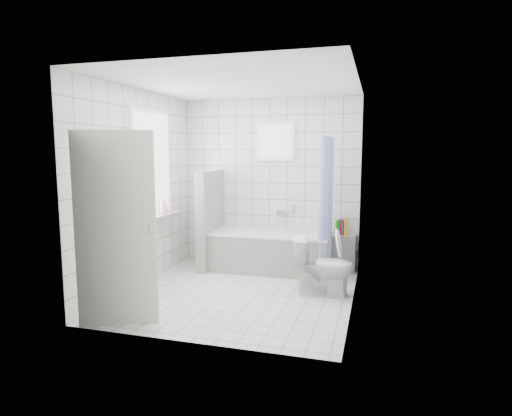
% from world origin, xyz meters
% --- Properties ---
extents(ground, '(3.00, 3.00, 0.00)m').
position_xyz_m(ground, '(0.00, 0.00, 0.00)').
color(ground, white).
rests_on(ground, ground).
extents(ceiling, '(3.00, 3.00, 0.00)m').
position_xyz_m(ceiling, '(0.00, 0.00, 2.60)').
color(ceiling, white).
rests_on(ceiling, ground).
extents(wall_back, '(2.80, 0.02, 2.60)m').
position_xyz_m(wall_back, '(0.00, 1.50, 1.30)').
color(wall_back, white).
rests_on(wall_back, ground).
extents(wall_front, '(2.80, 0.02, 2.60)m').
position_xyz_m(wall_front, '(0.00, -1.50, 1.30)').
color(wall_front, white).
rests_on(wall_front, ground).
extents(wall_left, '(0.02, 3.00, 2.60)m').
position_xyz_m(wall_left, '(-1.40, 0.00, 1.30)').
color(wall_left, white).
rests_on(wall_left, ground).
extents(wall_right, '(0.02, 3.00, 2.60)m').
position_xyz_m(wall_right, '(1.40, 0.00, 1.30)').
color(wall_right, white).
rests_on(wall_right, ground).
extents(window_left, '(0.01, 0.90, 1.40)m').
position_xyz_m(window_left, '(-1.35, 0.30, 1.60)').
color(window_left, white).
rests_on(window_left, wall_left).
extents(window_back, '(0.50, 0.01, 0.50)m').
position_xyz_m(window_back, '(0.10, 1.46, 1.95)').
color(window_back, white).
rests_on(window_back, wall_back).
extents(window_sill, '(0.18, 1.02, 0.08)m').
position_xyz_m(window_sill, '(-1.31, 0.30, 0.86)').
color(window_sill, white).
rests_on(window_sill, wall_left).
extents(door, '(0.74, 0.38, 2.00)m').
position_xyz_m(door, '(-0.89, -1.31, 1.00)').
color(door, silver).
rests_on(door, ground).
extents(bathtub, '(1.77, 0.77, 0.58)m').
position_xyz_m(bathtub, '(0.12, 1.12, 0.29)').
color(bathtub, white).
rests_on(bathtub, ground).
extents(partition_wall, '(0.15, 0.85, 1.50)m').
position_xyz_m(partition_wall, '(-0.83, 1.07, 0.75)').
color(partition_wall, white).
rests_on(partition_wall, ground).
extents(tiled_ledge, '(0.40, 0.24, 0.55)m').
position_xyz_m(tiled_ledge, '(1.16, 1.38, 0.28)').
color(tiled_ledge, white).
rests_on(tiled_ledge, ground).
extents(toilet, '(0.76, 0.47, 0.74)m').
position_xyz_m(toilet, '(1.03, 0.20, 0.37)').
color(toilet, white).
rests_on(toilet, ground).
extents(curtain_rod, '(0.02, 0.80, 0.02)m').
position_xyz_m(curtain_rod, '(0.95, 1.10, 2.00)').
color(curtain_rod, silver).
rests_on(curtain_rod, wall_back).
extents(shower_curtain, '(0.14, 0.48, 1.78)m').
position_xyz_m(shower_curtain, '(0.95, 0.97, 1.10)').
color(shower_curtain, '#4252C3').
rests_on(shower_curtain, curtain_rod).
extents(tub_faucet, '(0.18, 0.06, 0.06)m').
position_xyz_m(tub_faucet, '(0.22, 1.46, 0.85)').
color(tub_faucet, silver).
rests_on(tub_faucet, wall_back).
extents(sill_bottles, '(0.12, 0.75, 0.31)m').
position_xyz_m(sill_bottles, '(-1.30, 0.24, 1.03)').
color(sill_bottles, '#FF638C').
rests_on(sill_bottles, window_sill).
extents(ledge_bottles, '(0.19, 0.17, 0.27)m').
position_xyz_m(ledge_bottles, '(1.16, 1.35, 0.67)').
color(ledge_bottles, '#EB1B40').
rests_on(ledge_bottles, tiled_ledge).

